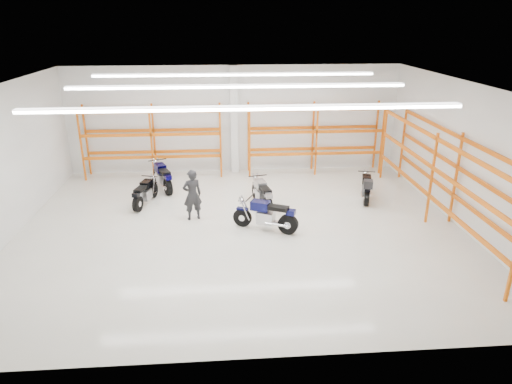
{
  "coord_description": "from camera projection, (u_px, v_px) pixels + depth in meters",
  "views": [
    {
      "loc": [
        -0.52,
        -13.21,
        6.29
      ],
      "look_at": [
        0.52,
        0.5,
        1.03
      ],
      "focal_mm": 32.0,
      "sensor_mm": 36.0,
      "label": 1
    }
  ],
  "objects": [
    {
      "name": "ground",
      "position": [
        241.0,
        228.0,
        14.59
      ],
      "size": [
        14.0,
        14.0,
        0.0
      ],
      "primitive_type": "plane",
      "color": "beige",
      "rests_on": "ground"
    },
    {
      "name": "pallet_racking_back_right",
      "position": [
        315.0,
        132.0,
        19.29
      ],
      "size": [
        5.67,
        0.87,
        3.0
      ],
      "color": "#D85009",
      "rests_on": "ground"
    },
    {
      "name": "room_shell",
      "position": [
        240.0,
        127.0,
        13.44
      ],
      "size": [
        14.02,
        12.02,
        4.51
      ],
      "color": "silver",
      "rests_on": "ground"
    },
    {
      "name": "motorcycle_back_b",
      "position": [
        163.0,
        177.0,
        17.71
      ],
      "size": [
        1.04,
        2.04,
        1.06
      ],
      "color": "black",
      "rests_on": "ground"
    },
    {
      "name": "pallet_racking_side",
      "position": [
        445.0,
        169.0,
        14.4
      ],
      "size": [
        0.87,
        9.07,
        3.0
      ],
      "color": "#D85009",
      "rests_on": "ground"
    },
    {
      "name": "motorcycle_back_d",
      "position": [
        366.0,
        188.0,
        16.63
      ],
      "size": [
        0.83,
        1.96,
        1.02
      ],
      "color": "black",
      "rests_on": "ground"
    },
    {
      "name": "motorcycle_main",
      "position": [
        268.0,
        216.0,
        14.26
      ],
      "size": [
        2.01,
        1.08,
        1.06
      ],
      "color": "black",
      "rests_on": "ground"
    },
    {
      "name": "motorcycle_back_a",
      "position": [
        144.0,
        194.0,
        16.23
      ],
      "size": [
        0.81,
        1.86,
        0.93
      ],
      "color": "black",
      "rests_on": "ground"
    },
    {
      "name": "standing_man",
      "position": [
        192.0,
        195.0,
        14.95
      ],
      "size": [
        0.73,
        0.59,
        1.73
      ],
      "primitive_type": "imported",
      "rotation": [
        0.0,
        0.0,
        3.45
      ],
      "color": "black",
      "rests_on": "ground"
    },
    {
      "name": "motorcycle_back_c",
      "position": [
        262.0,
        195.0,
        16.06
      ],
      "size": [
        0.75,
        2.02,
        1.0
      ],
      "color": "black",
      "rests_on": "ground"
    },
    {
      "name": "pallet_racking_back_left",
      "position": [
        152.0,
        135.0,
        18.81
      ],
      "size": [
        5.67,
        0.87,
        3.0
      ],
      "color": "#D85009",
      "rests_on": "ground"
    },
    {
      "name": "structural_column",
      "position": [
        234.0,
        120.0,
        19.2
      ],
      "size": [
        0.32,
        0.32,
        4.5
      ],
      "primitive_type": "cube",
      "color": "white",
      "rests_on": "ground"
    }
  ]
}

